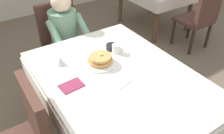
% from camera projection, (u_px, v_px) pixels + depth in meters
% --- Properties ---
extents(dining_table_main, '(1.12, 1.52, 0.74)m').
position_uv_depth(dining_table_main, '(118.00, 84.00, 1.88)').
color(dining_table_main, silver).
rests_on(dining_table_main, ground).
extents(chair_diner, '(0.44, 0.45, 0.93)m').
position_uv_depth(chair_diner, '(62.00, 38.00, 2.74)').
color(chair_diner, '#4C2D23').
rests_on(chair_diner, ground).
extents(diner_person, '(0.40, 0.43, 1.12)m').
position_uv_depth(diner_person, '(66.00, 33.00, 2.56)').
color(diner_person, gray).
rests_on(diner_person, ground).
extents(plate_breakfast, '(0.28, 0.28, 0.02)m').
position_uv_depth(plate_breakfast, '(101.00, 63.00, 1.95)').
color(plate_breakfast, white).
rests_on(plate_breakfast, dining_table_main).
extents(breakfast_stack, '(0.21, 0.21, 0.08)m').
position_uv_depth(breakfast_stack, '(100.00, 59.00, 1.93)').
color(breakfast_stack, tan).
rests_on(breakfast_stack, plate_breakfast).
extents(cup_coffee, '(0.11, 0.08, 0.08)m').
position_uv_depth(cup_coffee, '(117.00, 49.00, 2.07)').
color(cup_coffee, white).
rests_on(cup_coffee, dining_table_main).
extents(bowl_butter, '(0.11, 0.11, 0.04)m').
position_uv_depth(bowl_butter, '(112.00, 47.00, 2.13)').
color(bowl_butter, black).
rests_on(bowl_butter, dining_table_main).
extents(syrup_pitcher, '(0.08, 0.08, 0.07)m').
position_uv_depth(syrup_pitcher, '(61.00, 61.00, 1.92)').
color(syrup_pitcher, silver).
rests_on(syrup_pitcher, dining_table_main).
extents(fork_left_of_plate, '(0.02, 0.18, 0.00)m').
position_uv_depth(fork_left_of_plate, '(82.00, 72.00, 1.86)').
color(fork_left_of_plate, silver).
rests_on(fork_left_of_plate, dining_table_main).
extents(knife_right_of_plate, '(0.02, 0.20, 0.00)m').
position_uv_depth(knife_right_of_plate, '(121.00, 58.00, 2.03)').
color(knife_right_of_plate, silver).
rests_on(knife_right_of_plate, dining_table_main).
extents(spoon_near_edge, '(0.15, 0.05, 0.00)m').
position_uv_depth(spoon_near_edge, '(125.00, 85.00, 1.73)').
color(spoon_near_edge, silver).
rests_on(spoon_near_edge, dining_table_main).
extents(napkin_folded, '(0.18, 0.13, 0.01)m').
position_uv_depth(napkin_folded, '(71.00, 86.00, 1.72)').
color(napkin_folded, '#8C2D4C').
rests_on(napkin_folded, dining_table_main).
extents(background_chair_empty, '(0.44, 0.45, 0.93)m').
position_uv_depth(background_chair_empty, '(200.00, 16.00, 3.27)').
color(background_chair_empty, '#4C2D23').
rests_on(background_chair_empty, ground).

